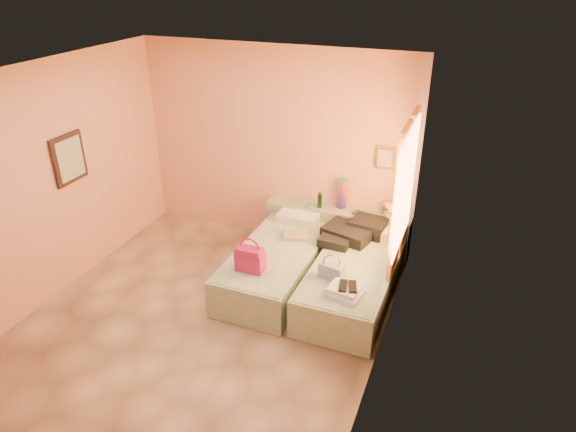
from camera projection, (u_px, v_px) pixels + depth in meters
name	position (u px, v px, depth m)	size (l,w,h in m)	color
ground	(205.00, 320.00, 6.00)	(4.50, 4.50, 0.00)	tan
room_walls	(235.00, 163.00, 5.59)	(4.02, 4.51, 2.81)	#E7977B
headboard_ledge	(336.00, 230.00, 7.29)	(2.05, 0.30, 0.65)	#95A285
bed_left	(277.00, 265.00, 6.60)	(0.90, 2.00, 0.50)	#B1C7A0
bed_right	(353.00, 281.00, 6.28)	(0.90, 2.00, 0.50)	#B1C7A0
water_bottle	(320.00, 200.00, 7.15)	(0.06, 0.06, 0.22)	#123320
rainbow_box	(342.00, 194.00, 7.10)	(0.10, 0.10, 0.43)	#B81654
small_dish	(310.00, 206.00, 7.21)	(0.13, 0.13, 0.03)	#53997B
green_book	(360.00, 214.00, 6.99)	(0.17, 0.13, 0.03)	#254630
flower_vase	(390.00, 209.00, 6.81)	(0.23, 0.23, 0.29)	silver
magenta_handbag	(250.00, 259.00, 5.97)	(0.33, 0.18, 0.31)	#B81654
khaki_garment	(296.00, 235.00, 6.73)	(0.32, 0.25, 0.05)	tan
clothes_pile	(352.00, 232.00, 6.67)	(0.66, 0.66, 0.20)	black
blue_handbag	(331.00, 272.00, 5.85)	(0.28, 0.12, 0.18)	#3A5D8B
towel_stack	(346.00, 292.00, 5.56)	(0.35, 0.30, 0.10)	white
sandal_pair	(348.00, 287.00, 5.55)	(0.17, 0.22, 0.02)	black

